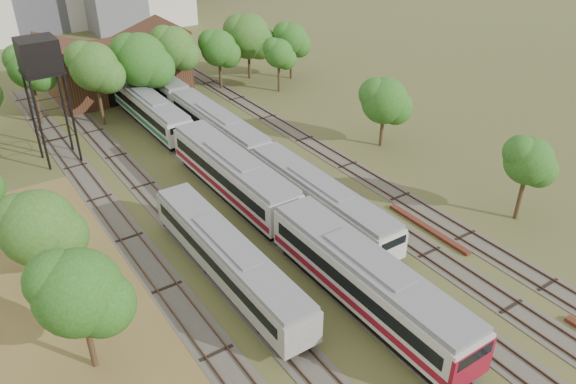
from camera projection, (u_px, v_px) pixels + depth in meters
ground at (491, 379)px, 31.78m from camera, size 240.00×240.00×0.00m
tracks at (253, 196)px, 49.33m from camera, size 24.60×80.00×0.19m
railcar_red_set at (290, 221)px, 42.13m from camera, size 3.24×34.57×4.01m
railcar_green_set at (218, 128)px, 57.89m from camera, size 2.78×52.08×3.44m
railcar_rear at (151, 111)px, 61.77m from camera, size 2.85×16.08×3.52m
old_grey_coach at (228, 259)px, 38.49m from camera, size 2.76×18.00×3.40m
water_tower at (39, 59)px, 50.54m from camera, size 3.48×3.48×12.02m
rail_pile_far at (428, 228)px, 44.78m from camera, size 0.52×8.28×0.27m
maintenance_shed at (117, 68)px, 71.34m from camera, size 16.45×11.55×7.58m
tree_band_left at (58, 317)px, 28.98m from camera, size 7.74×54.15×8.90m
tree_band_far at (155, 55)px, 65.69m from camera, size 43.29×10.07×9.32m
tree_band_right at (385, 100)px, 55.87m from camera, size 4.67×39.98×7.26m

